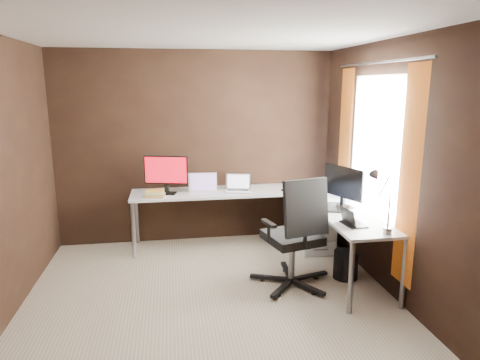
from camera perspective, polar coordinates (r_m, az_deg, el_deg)
name	(u,v)px	position (r m, az deg, el deg)	size (l,w,h in m)	color
room	(245,171)	(3.99, 0.65, 1.24)	(3.60, 3.60, 2.50)	tan
desk	(272,203)	(5.16, 4.25, -3.01)	(2.65, 2.25, 0.73)	white
drawer_pedestal	(314,227)	(5.53, 9.86, -6.18)	(0.42, 0.50, 0.60)	white
monitor_left	(166,173)	(5.38, -9.84, 0.98)	(0.54, 0.21, 0.48)	black
monitor_right	(343,184)	(4.84, 13.63, -0.55)	(0.24, 0.53, 0.46)	black
laptop_white	(203,189)	(5.41, -4.96, -1.16)	(0.38, 0.28, 0.24)	white
laptop_silver	(238,187)	(5.47, -0.27, -1.00)	(0.36, 0.29, 0.22)	silver
laptop_black_big	(330,203)	(4.83, 11.85, -3.02)	(0.38, 0.45, 0.26)	black
laptop_black_small	(351,221)	(4.30, 14.63, -5.33)	(0.21, 0.27, 0.17)	black
book_stack	(154,194)	(5.31, -11.35, -1.79)	(0.27, 0.23, 0.08)	tan
mouse_left	(156,196)	(5.26, -11.15, -2.16)	(0.08, 0.05, 0.03)	black
mouse_corner	(284,190)	(5.50, 5.88, -1.34)	(0.08, 0.05, 0.03)	black
desk_lamp	(380,194)	(4.08, 18.16, -1.75)	(0.19, 0.22, 0.58)	slate
office_chair	(294,255)	(4.52, 7.21, -9.83)	(0.66, 0.69, 1.18)	black
wastebasket	(346,265)	(4.87, 13.91, -10.90)	(0.26, 0.26, 0.30)	black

